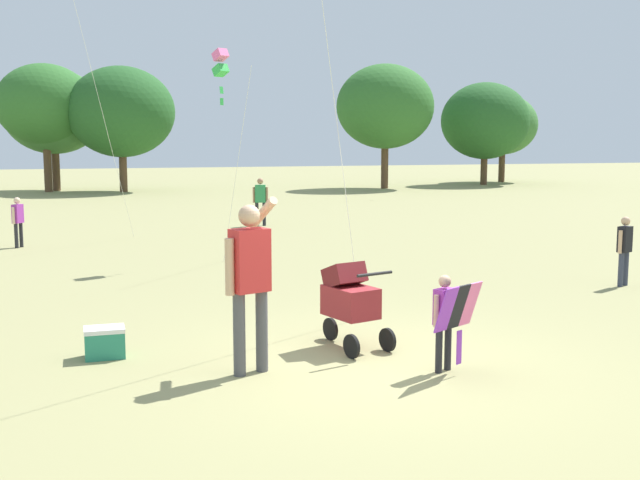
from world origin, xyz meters
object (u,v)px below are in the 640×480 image
at_px(person_adult_flyer, 250,273).
at_px(stroller, 349,297).
at_px(person_red_shirt, 18,218).
at_px(person_sitting_far, 260,198).
at_px(person_couple_left, 624,245).
at_px(cooler_box, 105,342).
at_px(kite_green_novelty, 221,64).
at_px(child_with_butterfly_kite, 447,314).

xyz_separation_m(person_adult_flyer, stroller, (1.34, 0.66, -0.48)).
bearing_deg(person_red_shirt, person_sitting_far, 23.87).
height_order(person_couple_left, cooler_box, person_couple_left).
bearing_deg(person_couple_left, person_adult_flyer, -157.12).
bearing_deg(person_red_shirt, stroller, -66.76).
xyz_separation_m(stroller, kite_green_novelty, (-0.28, 6.94, 3.32)).
relative_size(kite_green_novelty, person_red_shirt, 3.67).
bearing_deg(cooler_box, person_sitting_far, 69.77).
height_order(person_red_shirt, cooler_box, person_red_shirt).
relative_size(child_with_butterfly_kite, person_red_shirt, 0.91).
bearing_deg(stroller, child_with_butterfly_kite, -61.84).
bearing_deg(child_with_butterfly_kite, person_couple_left, 35.13).
bearing_deg(person_couple_left, person_sitting_far, 109.67).
height_order(person_adult_flyer, kite_green_novelty, kite_green_novelty).
distance_m(person_adult_flyer, person_red_shirt, 11.39).
distance_m(child_with_butterfly_kite, stroller, 1.40).
bearing_deg(stroller, person_adult_flyer, -153.77).
bearing_deg(child_with_butterfly_kite, cooler_box, 154.62).
bearing_deg(person_red_shirt, child_with_butterfly_kite, -66.21).
distance_m(child_with_butterfly_kite, cooler_box, 3.87).
xyz_separation_m(person_sitting_far, person_couple_left, (3.85, -10.76, -0.11)).
bearing_deg(person_sitting_far, child_with_butterfly_kite, -94.80).
bearing_deg(person_sitting_far, cooler_box, -110.23).
bearing_deg(kite_green_novelty, person_red_shirt, 141.00).
height_order(child_with_butterfly_kite, person_sitting_far, person_sitting_far).
relative_size(child_with_butterfly_kite, person_adult_flyer, 0.56).
relative_size(stroller, kite_green_novelty, 0.26).
xyz_separation_m(kite_green_novelty, person_sitting_far, (2.15, 6.13, -3.13)).
relative_size(person_adult_flyer, stroller, 1.68).
relative_size(kite_green_novelty, person_sitting_far, 3.11).
bearing_deg(person_sitting_far, stroller, -98.11).
bearing_deg(cooler_box, person_couple_left, 12.62).
height_order(stroller, person_couple_left, person_couple_left).
bearing_deg(person_couple_left, stroller, -157.93).
height_order(person_adult_flyer, person_sitting_far, person_adult_flyer).
height_order(person_adult_flyer, cooler_box, person_adult_flyer).
bearing_deg(kite_green_novelty, person_adult_flyer, -97.91).
bearing_deg(person_adult_flyer, child_with_butterfly_kite, -16.04).
distance_m(stroller, kite_green_novelty, 7.70).
bearing_deg(kite_green_novelty, person_sitting_far, 70.71).
xyz_separation_m(stroller, person_sitting_far, (1.86, 13.08, 0.20)).
height_order(stroller, kite_green_novelty, kite_green_novelty).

